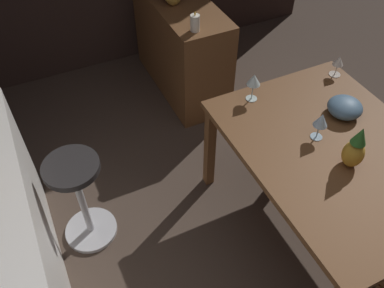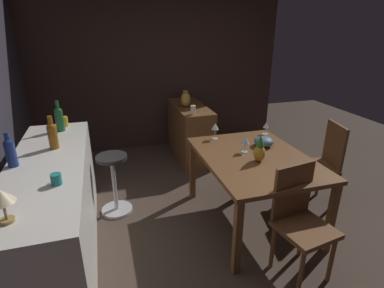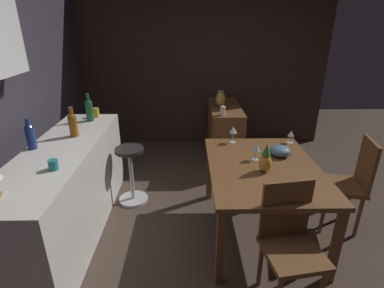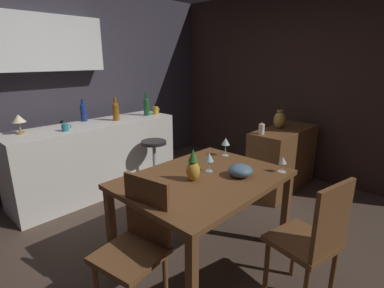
{
  "view_description": "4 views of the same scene",
  "coord_description": "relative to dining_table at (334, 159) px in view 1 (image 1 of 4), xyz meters",
  "views": [
    {
      "loc": [
        -0.92,
        1.0,
        2.36
      ],
      "look_at": [
        0.5,
        0.33,
        0.72
      ],
      "focal_mm": 38.14,
      "sensor_mm": 36.0,
      "label": 1
    },
    {
      "loc": [
        -2.3,
        1.0,
        1.95
      ],
      "look_at": [
        0.56,
        0.14,
        0.75
      ],
      "focal_mm": 28.32,
      "sensor_mm": 36.0,
      "label": 2
    },
    {
      "loc": [
        -2.3,
        0.33,
        1.97
      ],
      "look_at": [
        0.48,
        0.29,
        0.8
      ],
      "focal_mm": 27.59,
      "sensor_mm": 36.0,
      "label": 3
    },
    {
      "loc": [
        -1.59,
        -1.82,
        1.68
      ],
      "look_at": [
        0.51,
        0.16,
        0.83
      ],
      "focal_mm": 27.35,
      "sensor_mm": 36.0,
      "label": 4
    }
  ],
  "objects": [
    {
      "name": "pillar_candle_tall",
      "position": [
        1.3,
        0.24,
        0.22
      ],
      "size": [
        0.07,
        0.07,
        0.15
      ],
      "color": "white",
      "rests_on": "sideboard_cabinet"
    },
    {
      "name": "pineapple_centerpiece",
      "position": [
        -0.11,
        0.02,
        0.19
      ],
      "size": [
        0.11,
        0.11,
        0.26
      ],
      "color": "gold",
      "rests_on": "dining_table"
    },
    {
      "name": "bar_stool",
      "position": [
        0.58,
        1.34,
        -0.3
      ],
      "size": [
        0.34,
        0.34,
        0.67
      ],
      "color": "#262323",
      "rests_on": "ground_plane"
    },
    {
      "name": "ground_plane",
      "position": [
        -0.1,
        0.36,
        -0.66
      ],
      "size": [
        9.0,
        9.0,
        0.0
      ],
      "primitive_type": "plane",
      "color": "#47382D"
    },
    {
      "name": "dining_table",
      "position": [
        0.0,
        0.0,
        0.0
      ],
      "size": [
        1.35,
        1.0,
        0.74
      ],
      "color": "brown",
      "rests_on": "ground_plane"
    },
    {
      "name": "fruit_bowl",
      "position": [
        0.21,
        -0.21,
        0.13
      ],
      "size": [
        0.2,
        0.2,
        0.1
      ],
      "primitive_type": "ellipsoid",
      "color": "slate",
      "rests_on": "dining_table"
    },
    {
      "name": "wine_glass_right",
      "position": [
        0.56,
        0.21,
        0.22
      ],
      "size": [
        0.08,
        0.08,
        0.18
      ],
      "color": "silver",
      "rests_on": "dining_table"
    },
    {
      "name": "sideboard_cabinet",
      "position": [
        1.75,
        0.15,
        -0.25
      ],
      "size": [
        1.1,
        0.44,
        0.82
      ],
      "primitive_type": "cube",
      "color": "brown",
      "rests_on": "ground_plane"
    },
    {
      "name": "wine_glass_left",
      "position": [
        0.54,
        -0.42,
        0.18
      ],
      "size": [
        0.07,
        0.07,
        0.14
      ],
      "color": "silver",
      "rests_on": "dining_table"
    },
    {
      "name": "wine_glass_center",
      "position": [
        0.13,
        0.05,
        0.2
      ],
      "size": [
        0.08,
        0.08,
        0.17
      ],
      "color": "silver",
      "rests_on": "dining_table"
    }
  ]
}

